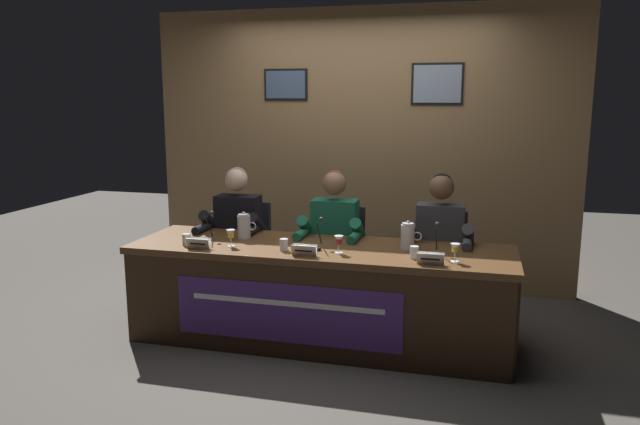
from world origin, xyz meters
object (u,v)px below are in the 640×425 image
(microphone_center, at_px, (318,239))
(water_cup_right, at_px, (414,253))
(nameplate_center, at_px, (304,250))
(microphone_right, at_px, (436,245))
(panelist_left, at_px, (235,230))
(juice_glass_right, at_px, (455,249))
(chair_right, at_px, (439,270))
(water_cup_left, at_px, (187,240))
(juice_glass_center, at_px, (339,241))
(water_pitcher_left_side, at_px, (244,226))
(nameplate_left, at_px, (199,243))
(water_cup_center, at_px, (284,245))
(chair_center, at_px, (338,263))
(conference_table, at_px, (316,281))
(panelist_center, at_px, (332,236))
(water_pitcher_right_side, at_px, (408,236))
(nameplate_right, at_px, (430,259))
(microphone_left, at_px, (208,231))
(juice_glass_left, at_px, (231,235))
(chair_left, at_px, (244,256))

(microphone_center, xyz_separation_m, water_cup_right, (0.69, -0.09, -0.04))
(nameplate_center, xyz_separation_m, microphone_right, (0.87, 0.25, 0.03))
(microphone_center, bearing_deg, panelist_left, 150.78)
(juice_glass_right, bearing_deg, chair_right, 100.08)
(water_cup_left, xyz_separation_m, juice_glass_center, (1.13, 0.06, 0.05))
(water_cup_right, bearing_deg, water_cup_left, -178.32)
(nameplate_center, bearing_deg, microphone_center, 78.98)
(water_pitcher_left_side, bearing_deg, nameplate_left, -116.67)
(juice_glass_center, bearing_deg, microphone_right, 9.96)
(microphone_right, bearing_deg, water_cup_center, -172.17)
(nameplate_center, xyz_separation_m, microphone_center, (0.04, 0.22, 0.03))
(chair_right, relative_size, microphone_right, 4.15)
(microphone_right, bearing_deg, chair_center, 142.73)
(conference_table, xyz_separation_m, microphone_center, (0.01, 0.03, 0.31))
(chair_right, bearing_deg, water_cup_right, -99.56)
(panelist_center, bearing_deg, conference_table, -90.33)
(water_cup_center, bearing_deg, water_pitcher_right_side, 17.05)
(conference_table, distance_m, nameplate_right, 0.89)
(juice_glass_center, relative_size, nameplate_right, 0.71)
(nameplate_center, relative_size, water_pitcher_left_side, 0.83)
(panelist_center, distance_m, water_pitcher_left_side, 0.70)
(chair_center, bearing_deg, panelist_left, -166.51)
(microphone_left, relative_size, juice_glass_right, 1.74)
(microphone_left, height_order, juice_glass_right, microphone_left)
(panelist_left, xyz_separation_m, nameplate_right, (1.65, -0.69, 0.05))
(microphone_right, bearing_deg, microphone_left, -179.65)
(microphone_center, bearing_deg, chair_right, 39.11)
(microphone_left, xyz_separation_m, chair_center, (0.86, 0.65, -0.36))
(juice_glass_left, bearing_deg, water_cup_center, -2.82)
(chair_left, relative_size, microphone_center, 4.15)
(nameplate_left, xyz_separation_m, water_cup_center, (0.61, 0.11, -0.00))
(chair_left, height_order, water_pitcher_right_side, water_pitcher_right_side)
(water_cup_center, bearing_deg, water_cup_right, 1.07)
(nameplate_center, height_order, juice_glass_right, juice_glass_right)
(nameplate_left, xyz_separation_m, panelist_center, (0.82, 0.69, -0.05))
(nameplate_center, bearing_deg, juice_glass_right, 5.99)
(conference_table, relative_size, water_cup_left, 32.85)
(water_cup_center, distance_m, juice_glass_right, 1.19)
(microphone_center, xyz_separation_m, nameplate_right, (0.81, -0.22, -0.03))
(water_pitcher_left_side, bearing_deg, water_cup_right, -11.26)
(microphone_left, height_order, juice_glass_center, microphone_left)
(water_cup_right, bearing_deg, juice_glass_center, 178.73)
(panelist_center, height_order, nameplate_center, panelist_center)
(nameplate_center, bearing_deg, water_cup_right, 9.59)
(water_cup_center, xyz_separation_m, water_pitcher_left_side, (-0.41, 0.28, 0.06))
(juice_glass_left, bearing_deg, panelist_left, 110.01)
(chair_center, xyz_separation_m, juice_glass_center, (0.18, -0.75, 0.37))
(chair_left, relative_size, juice_glass_left, 7.24)
(chair_left, bearing_deg, water_cup_center, -51.72)
(nameplate_left, xyz_separation_m, nameplate_right, (1.64, -0.00, 0.00))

